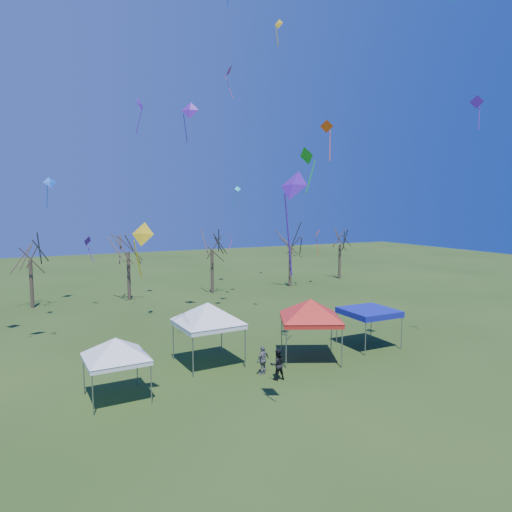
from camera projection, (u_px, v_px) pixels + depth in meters
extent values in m
plane|color=#254014|center=(270.00, 383.00, 23.28)|extent=(140.00, 140.00, 0.00)
cylinder|color=#3D2D21|center=(31.00, 284.00, 40.26)|extent=(0.32, 0.32, 4.28)
cylinder|color=#3D2D21|center=(129.00, 276.00, 43.70)|extent=(0.32, 0.32, 4.64)
cylinder|color=#3D2D21|center=(212.00, 272.00, 47.11)|extent=(0.32, 0.32, 4.49)
cylinder|color=#3D2D21|center=(290.00, 267.00, 51.19)|extent=(0.32, 0.32, 4.47)
cylinder|color=#3D2D21|center=(340.00, 262.00, 56.72)|extent=(0.32, 0.32, 4.23)
cylinder|color=gray|center=(93.00, 396.00, 19.55)|extent=(0.05, 0.05, 1.82)
cylinder|color=gray|center=(84.00, 376.00, 21.77)|extent=(0.05, 0.05, 1.82)
cylinder|color=gray|center=(151.00, 384.00, 20.77)|extent=(0.05, 0.05, 1.82)
cylinder|color=gray|center=(137.00, 367.00, 22.99)|extent=(0.05, 0.05, 1.82)
cube|color=white|center=(116.00, 359.00, 21.16)|extent=(2.84, 2.84, 0.22)
pyramid|color=white|center=(115.00, 338.00, 21.05)|extent=(3.85, 3.85, 0.91)
cylinder|color=gray|center=(193.00, 357.00, 23.88)|extent=(0.07, 0.07, 2.21)
cylinder|color=gray|center=(173.00, 342.00, 26.57)|extent=(0.07, 0.07, 2.21)
cylinder|color=gray|center=(245.00, 348.00, 25.40)|extent=(0.07, 0.07, 2.21)
cylinder|color=gray|center=(221.00, 335.00, 28.08)|extent=(0.07, 0.07, 2.21)
cube|color=white|center=(208.00, 324.00, 25.85)|extent=(3.50, 3.50, 0.27)
pyramid|color=white|center=(208.00, 302.00, 25.71)|extent=(4.69, 4.69, 1.11)
cylinder|color=gray|center=(286.00, 349.00, 25.28)|extent=(0.07, 0.07, 2.22)
cylinder|color=gray|center=(282.00, 333.00, 28.38)|extent=(0.07, 0.07, 2.22)
cylinder|color=gray|center=(342.00, 348.00, 25.35)|extent=(0.07, 0.07, 2.22)
cylinder|color=gray|center=(331.00, 333.00, 28.45)|extent=(0.07, 0.07, 2.22)
cube|color=red|center=(310.00, 320.00, 26.73)|extent=(4.43, 4.43, 0.27)
pyramid|color=red|center=(311.00, 299.00, 26.59)|extent=(4.28, 4.28, 1.11)
cylinder|color=gray|center=(365.00, 339.00, 27.43)|extent=(0.06, 0.06, 2.05)
cylinder|color=gray|center=(337.00, 328.00, 29.99)|extent=(0.06, 0.06, 2.05)
cylinder|color=gray|center=(402.00, 333.00, 28.68)|extent=(0.06, 0.06, 2.05)
cylinder|color=gray|center=(371.00, 323.00, 31.25)|extent=(0.06, 0.06, 2.05)
cube|color=#0E1598|center=(369.00, 313.00, 29.21)|extent=(3.09, 3.09, 0.25)
cube|color=#0E1598|center=(369.00, 310.00, 29.19)|extent=(3.09, 3.09, 0.12)
imported|color=black|center=(277.00, 364.00, 23.68)|extent=(0.83, 0.67, 1.62)
imported|color=slate|center=(263.00, 360.00, 24.45)|extent=(0.99, 0.71, 1.56)
cone|color=#4F17A2|center=(477.00, 102.00, 26.49)|extent=(0.66, 0.73, 0.77)
cube|color=#4F17A2|center=(479.00, 118.00, 26.52)|extent=(0.31, 0.27, 1.43)
cone|color=green|center=(307.00, 156.00, 25.93)|extent=(0.65, 1.13, 1.02)
cube|color=green|center=(311.00, 176.00, 25.79)|extent=(0.70, 0.17, 1.86)
cone|color=#571AB7|center=(140.00, 104.00, 30.72)|extent=(0.91, 1.02, 0.90)
cube|color=#571AB7|center=(139.00, 120.00, 30.59)|extent=(0.48, 0.36, 1.80)
cone|color=#F5366E|center=(229.00, 71.00, 44.83)|extent=(1.27, 1.52, 1.20)
cube|color=#F5366E|center=(229.00, 87.00, 45.39)|extent=(0.75, 0.42, 2.26)
cone|color=#DC31A7|center=(230.00, 237.00, 45.01)|extent=(0.50, 0.73, 0.65)
cube|color=#DC31A7|center=(230.00, 245.00, 44.88)|extent=(0.47, 0.21, 1.34)
cone|color=#6418AC|center=(87.00, 241.00, 39.59)|extent=(0.94, 0.97, 0.89)
cube|color=#6418AC|center=(90.00, 253.00, 40.02)|extent=(0.53, 0.49, 1.72)
cone|color=yellow|center=(142.00, 234.00, 18.92)|extent=(1.03, 1.03, 1.02)
cube|color=yellow|center=(138.00, 259.00, 19.11)|extent=(0.41, 0.41, 1.63)
cone|color=#E74B0C|center=(327.00, 126.00, 28.95)|extent=(0.88, 0.74, 0.82)
cube|color=#E74B0C|center=(330.00, 145.00, 29.05)|extent=(0.32, 0.44, 1.99)
cone|color=#5018AA|center=(293.00, 185.00, 17.07)|extent=(1.04, 1.39, 1.15)
cube|color=#5018AA|center=(288.00, 235.00, 17.43)|extent=(0.47, 0.20, 3.17)
cone|color=#5417A4|center=(190.00, 110.00, 34.41)|extent=(1.41, 1.24, 1.31)
cube|color=#5417A4|center=(185.00, 128.00, 34.62)|extent=(0.51, 0.67, 2.01)
cone|color=blue|center=(50.00, 182.00, 40.04)|extent=(1.25, 0.88, 1.01)
cube|color=blue|center=(47.00, 197.00, 40.01)|extent=(0.15, 0.61, 2.02)
cone|color=#EB440C|center=(317.00, 233.00, 51.61)|extent=(0.99, 1.16, 0.94)
cube|color=#EB440C|center=(317.00, 246.00, 51.97)|extent=(0.40, 0.26, 2.48)
cone|color=#0DCDCE|center=(238.00, 189.00, 43.97)|extent=(0.70, 0.52, 0.55)
cube|color=#0DCDCE|center=(234.00, 200.00, 43.98)|extent=(0.14, 0.72, 1.82)
cone|color=yellow|center=(279.00, 24.00, 30.96)|extent=(0.47, 0.68, 0.66)
cube|color=yellow|center=(277.00, 36.00, 31.12)|extent=(0.29, 0.17, 1.26)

